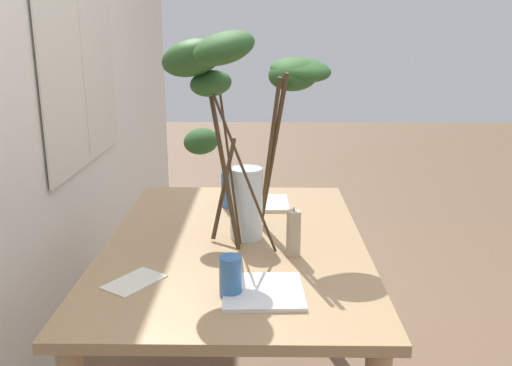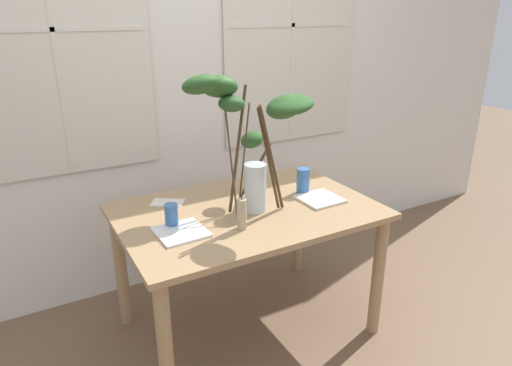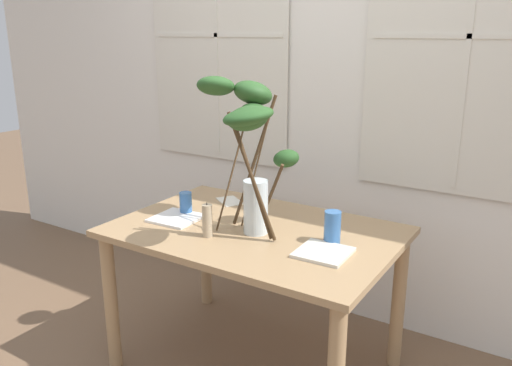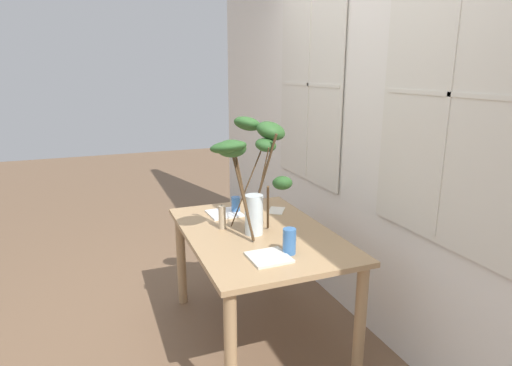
{
  "view_description": "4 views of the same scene",
  "coord_description": "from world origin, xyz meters",
  "views": [
    {
      "loc": [
        -1.78,
        -0.1,
        1.44
      ],
      "look_at": [
        -0.02,
        -0.07,
        0.95
      ],
      "focal_mm": 38.7,
      "sensor_mm": 36.0,
      "label": 1
    },
    {
      "loc": [
        -1.02,
        -1.91,
        1.7
      ],
      "look_at": [
        0.03,
        -0.04,
        0.89
      ],
      "focal_mm": 32.02,
      "sensor_mm": 36.0,
      "label": 2
    },
    {
      "loc": [
        1.23,
        -1.95,
        1.63
      ],
      "look_at": [
        0.03,
        -0.04,
        0.98
      ],
      "focal_mm": 36.67,
      "sensor_mm": 36.0,
      "label": 3
    },
    {
      "loc": [
        2.39,
        -0.94,
        1.73
      ],
      "look_at": [
        -0.03,
        -0.0,
        1.05
      ],
      "focal_mm": 30.46,
      "sensor_mm": 36.0,
      "label": 4
    }
  ],
  "objects": [
    {
      "name": "dining_table",
      "position": [
        0.0,
        0.0,
        0.63
      ],
      "size": [
        1.31,
        0.88,
        0.74
      ],
      "color": "tan",
      "rests_on": "ground"
    },
    {
      "name": "ground",
      "position": [
        0.0,
        0.0,
        0.0
      ],
      "size": [
        14.0,
        14.0,
        0.0
      ],
      "primitive_type": "plane",
      "color": "brown"
    },
    {
      "name": "pillar_candle",
      "position": [
        -0.13,
        -0.19,
        0.81
      ],
      "size": [
        0.05,
        0.05,
        0.16
      ],
      "color": "tan",
      "rests_on": "dining_table"
    },
    {
      "name": "back_wall_with_windows",
      "position": [
        -0.0,
        0.79,
        1.5
      ],
      "size": [
        5.73,
        0.14,
        3.0
      ],
      "color": "silver",
      "rests_on": "ground"
    },
    {
      "name": "drinking_glass_blue_left",
      "position": [
        -0.41,
        -0.01,
        0.79
      ],
      "size": [
        0.06,
        0.06,
        0.11
      ],
      "primitive_type": "cylinder",
      "color": "#386BAD",
      "rests_on": "dining_table"
    },
    {
      "name": "plate_square_right",
      "position": [
        0.4,
        -0.09,
        0.74
      ],
      "size": [
        0.22,
        0.22,
        0.01
      ],
      "primitive_type": "cube",
      "rotation": [
        0.0,
        0.0,
        0.03
      ],
      "color": "silver",
      "rests_on": "dining_table"
    },
    {
      "name": "napkin_folded",
      "position": [
        -0.34,
        0.28,
        0.74
      ],
      "size": [
        0.2,
        0.18,
        0.0
      ],
      "primitive_type": "cube",
      "rotation": [
        0.0,
        0.0,
        -0.59
      ],
      "color": "silver",
      "rests_on": "dining_table"
    },
    {
      "name": "plate_square_left",
      "position": [
        -0.4,
        -0.1,
        0.74
      ],
      "size": [
        0.23,
        0.23,
        0.01
      ],
      "primitive_type": "cube",
      "rotation": [
        0.0,
        0.0,
        0.04
      ],
      "color": "white",
      "rests_on": "dining_table"
    },
    {
      "name": "vase_with_branches",
      "position": [
        -0.01,
        -0.03,
        1.2
      ],
      "size": [
        0.58,
        0.62,
        0.73
      ],
      "color": "silver",
      "rests_on": "dining_table"
    },
    {
      "name": "drinking_glass_blue_right",
      "position": [
        0.38,
        0.04,
        0.81
      ],
      "size": [
        0.07,
        0.07,
        0.15
      ],
      "primitive_type": "cylinder",
      "color": "#386BAD",
      "rests_on": "dining_table"
    }
  ]
}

